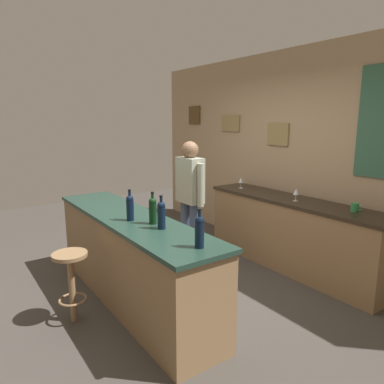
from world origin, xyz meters
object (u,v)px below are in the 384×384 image
Objects in this scene: wine_bottle_d at (199,230)px; coffee_mug at (355,207)px; wine_bottle_c at (161,214)px; wine_glass_a at (241,181)px; wine_bottle_a at (130,207)px; bartender at (190,196)px; bar_stool at (71,276)px; wine_glass_b at (296,192)px; wine_bottle_b at (153,210)px.

coffee_mug is at bearing 88.57° from wine_bottle_d.
wine_bottle_c reaches higher than wine_glass_a.
wine_glass_a is at bearing 130.04° from wine_bottle_d.
wine_bottle_c is at bearing -61.28° from wine_glass_a.
wine_bottle_a and wine_bottle_d have the same top height.
wine_bottle_c is (0.90, -0.94, 0.12)m from bartender.
wine_bottle_a is at bearing -64.53° from bartender.
wine_bottle_d is 1.97× the size of wine_glass_a.
wine_glass_b is (0.43, 2.62, 0.55)m from bar_stool.
wine_bottle_c is (0.40, 0.11, 0.00)m from wine_bottle_a.
wine_bottle_b is 2.14m from wine_glass_a.
wine_bottle_c is at bearing -107.10° from coffee_mug.
wine_glass_a is (-0.89, 1.94, -0.05)m from wine_bottle_b.
wine_glass_a is 1.00× the size of wine_glass_b.
wine_glass_b is at bearing -1.30° from wine_glass_a.
wine_bottle_d is 1.97× the size of wine_glass_b.
wine_bottle_b is 1.93m from wine_glass_b.
coffee_mug reaches higher than bar_stool.
bartender is 5.29× the size of wine_bottle_a.
wine_bottle_a is at bearing -115.59° from coffee_mug.
bar_stool is 2.22× the size of wine_bottle_c.
wine_bottle_a reaches higher than wine_glass_b.
bartender is 1.03m from wine_glass_a.
wine_bottle_a is at bearing 79.74° from bar_stool.
wine_glass_a is (-1.65, 1.96, -0.05)m from wine_bottle_d.
wine_bottle_c reaches higher than bar_stool.
wine_bottle_a is 2.07m from wine_glass_b.
bartender reaches higher than bar_stool.
bar_stool is at bearing -100.26° from wine_bottle_a.
bartender is 1.74m from bar_stool.
wine_bottle_b is 2.45× the size of coffee_mug.
wine_bottle_c is 1.94m from wine_glass_b.
wine_glass_b reaches higher than bar_stool.
bartender is 5.29× the size of wine_bottle_b.
wine_glass_b is at bearing 50.00° from bartender.
wine_bottle_d is at bearing -1.39° from wine_bottle_b.
wine_bottle_d reaches higher than bar_stool.
coffee_mug is at bearing 2.85° from wine_glass_a.
bar_stool is 0.97m from wine_bottle_b.
wine_bottle_a is 0.99m from wine_bottle_d.
wine_bottle_d is at bearing -71.50° from wine_glass_b.
wine_glass_a is at bearing 107.93° from wine_bottle_a.
bartender reaches higher than wine_bottle_d.
coffee_mug is (0.70, 0.11, -0.06)m from wine_glass_b.
bar_stool is 2.71m from wine_glass_b.
wine_glass_b is at bearing 80.82° from wine_bottle_a.
wine_bottle_b reaches higher than coffee_mug.
coffee_mug is (0.05, 2.05, -0.11)m from wine_bottle_d.
wine_bottle_d is at bearing -91.43° from coffee_mug.
bartender is 1.17m from wine_bottle_a.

